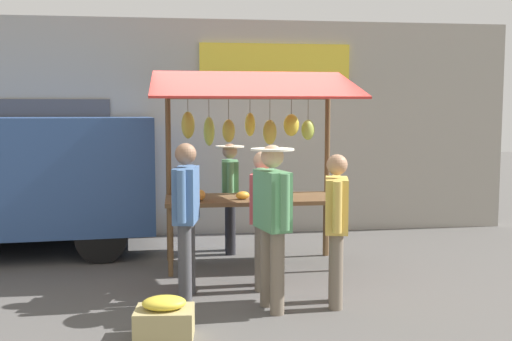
{
  "coord_description": "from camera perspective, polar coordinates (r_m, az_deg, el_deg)",
  "views": [
    {
      "loc": [
        0.95,
        7.56,
        1.97
      ],
      "look_at": [
        0.0,
        0.3,
        1.25
      ],
      "focal_mm": 42.59,
      "sensor_mm": 36.0,
      "label": 1
    }
  ],
  "objects": [
    {
      "name": "shopper_in_grey_tee",
      "position": [
        6.4,
        -6.57,
        -3.61
      ],
      "size": [
        0.3,
        0.69,
        1.64
      ],
      "rotation": [
        0.0,
        0.0,
        -1.74
      ],
      "color": "#4C4C51",
      "rests_on": "ground"
    },
    {
      "name": "shopper_with_shopping_bag",
      "position": [
        6.71,
        0.62,
        -3.8
      ],
      "size": [
        0.34,
        0.65,
        1.53
      ],
      "rotation": [
        0.0,
        0.0,
        -1.85
      ],
      "color": "#726656",
      "rests_on": "ground"
    },
    {
      "name": "street_backdrop",
      "position": [
        9.8,
        -2.2,
        4.02
      ],
      "size": [
        9.0,
        0.3,
        3.4
      ],
      "color": "#9E998E",
      "rests_on": "ground"
    },
    {
      "name": "shopper_with_ponytail",
      "position": [
        5.95,
        1.53,
        -4.04
      ],
      "size": [
        0.42,
        0.68,
        1.64
      ],
      "rotation": [
        0.0,
        0.0,
        -1.33
      ],
      "color": "#726656",
      "rests_on": "ground"
    },
    {
      "name": "produce_crate_near",
      "position": [
        5.47,
        -8.6,
        -13.64
      ],
      "size": [
        0.53,
        0.42,
        0.37
      ],
      "color": "tan",
      "rests_on": "ground"
    },
    {
      "name": "vendor_with_sunhat",
      "position": [
        8.41,
        -2.46,
        -1.8
      ],
      "size": [
        0.39,
        0.66,
        1.52
      ],
      "rotation": [
        0.0,
        0.0,
        1.51
      ],
      "color": "#232328",
      "rests_on": "ground"
    },
    {
      "name": "market_stall",
      "position": [
        7.68,
        -0.57,
        2.49
      ],
      "size": [
        2.5,
        1.46,
        2.5
      ],
      "color": "brown",
      "rests_on": "ground"
    },
    {
      "name": "ground_plane",
      "position": [
        7.87,
        -0.29,
        -8.88
      ],
      "size": [
        40.0,
        40.0,
        0.0
      ],
      "primitive_type": "plane",
      "color": "#514F4C"
    },
    {
      "name": "shopper_in_striped_shirt",
      "position": [
        6.17,
        7.55,
        -4.62
      ],
      "size": [
        0.32,
        0.65,
        1.54
      ],
      "rotation": [
        0.0,
        0.0,
        -1.81
      ],
      "color": "#726656",
      "rests_on": "ground"
    }
  ]
}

